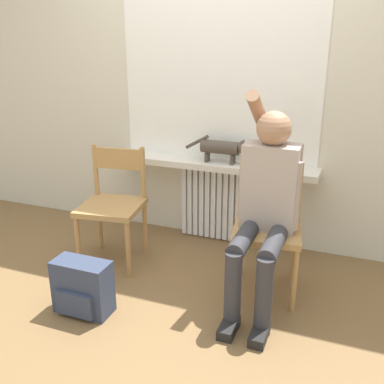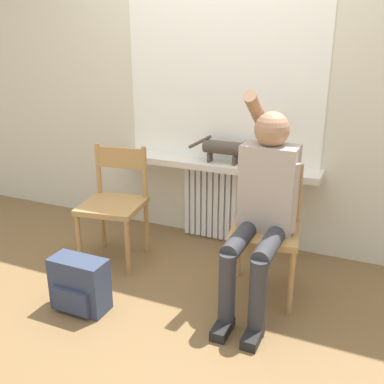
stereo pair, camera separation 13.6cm
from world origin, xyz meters
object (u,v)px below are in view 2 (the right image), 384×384
object	(u,v)px
chair_right	(266,228)
backpack	(79,285)
chair_left	(114,202)
person	(263,202)
cat	(226,148)

from	to	relation	value
chair_right	backpack	bearing A→B (deg)	-155.18
chair_left	person	distance (m)	1.18
chair_left	cat	bearing A→B (deg)	31.03
cat	backpack	bearing A→B (deg)	-112.62
chair_right	cat	world-z (taller)	cat
chair_right	person	size ratio (longest dim) A/B	0.64
person	backpack	xyz separation A→B (m)	(-0.99, -0.55, -0.51)
chair_left	person	xyz separation A→B (m)	(1.15, -0.12, 0.22)
chair_left	cat	distance (m)	0.94
chair_left	person	size ratio (longest dim) A/B	0.64
chair_right	backpack	size ratio (longest dim) A/B	2.40
chair_left	cat	size ratio (longest dim) A/B	1.67
chair_right	cat	distance (m)	0.81
chair_right	cat	bearing A→B (deg)	121.15
backpack	chair_right	bearing A→B (deg)	34.26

